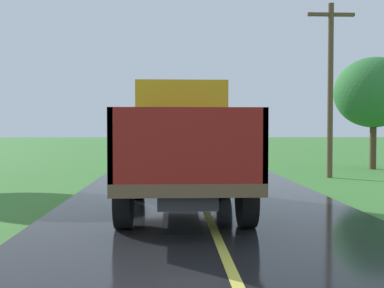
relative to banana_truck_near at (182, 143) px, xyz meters
name	(u,v)px	position (x,y,z in m)	size (l,w,h in m)	color
banana_truck_near	(182,143)	(0.00, 0.00, 0.00)	(2.38, 5.82, 2.80)	#2D2D30
utility_pole_roadside	(330,84)	(5.51, 6.26, 1.92)	(1.70, 0.20, 6.28)	brown
roadside_tree_near_left	(374,93)	(8.61, 9.69, 1.89)	(3.40, 3.40, 4.90)	#4C3823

